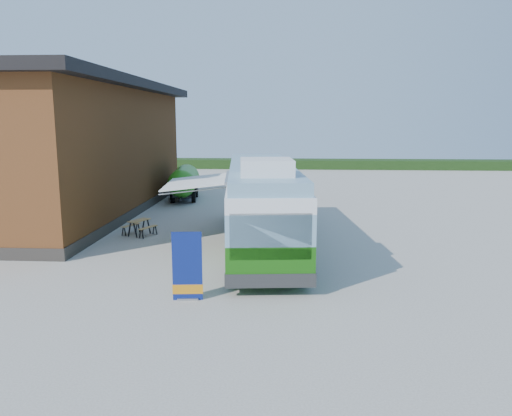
# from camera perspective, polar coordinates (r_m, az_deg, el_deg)

# --- Properties ---
(ground) EXTENTS (100.00, 100.00, 0.00)m
(ground) POSITION_cam_1_polar(r_m,az_deg,el_deg) (18.68, -2.49, -6.46)
(ground) COLOR #BCB7AD
(ground) RESTS_ON ground
(barn) EXTENTS (9.60, 21.20, 7.50)m
(barn) POSITION_cam_1_polar(r_m,az_deg,el_deg) (30.50, -20.60, 6.16)
(barn) COLOR brown
(barn) RESTS_ON ground
(hedge) EXTENTS (40.00, 3.00, 1.00)m
(hedge) POSITION_cam_1_polar(r_m,az_deg,el_deg) (56.35, 9.77, 4.97)
(hedge) COLOR #264419
(hedge) RESTS_ON ground
(bus) EXTENTS (4.02, 13.26, 4.01)m
(bus) POSITION_cam_1_polar(r_m,az_deg,el_deg) (21.02, 0.57, 0.76)
(bus) COLOR #207413
(bus) RESTS_ON ground
(awning) EXTENTS (3.06, 4.49, 0.52)m
(awning) POSITION_cam_1_polar(r_m,az_deg,el_deg) (20.96, -6.24, 3.47)
(awning) COLOR white
(awning) RESTS_ON ground
(banner) EXTENTS (0.90, 0.24, 2.08)m
(banner) POSITION_cam_1_polar(r_m,az_deg,el_deg) (15.00, -7.85, -7.31)
(banner) COLOR navy
(banner) RESTS_ON ground
(picnic_table) EXTENTS (1.63, 1.56, 0.73)m
(picnic_table) POSITION_cam_1_polar(r_m,az_deg,el_deg) (23.83, -13.21, -1.77)
(picnic_table) COLOR tan
(picnic_table) RESTS_ON ground
(person_a) EXTENTS (0.75, 0.69, 1.73)m
(person_a) POSITION_cam_1_polar(r_m,az_deg,el_deg) (28.69, -1.21, 1.12)
(person_a) COLOR #999999
(person_a) RESTS_ON ground
(person_b) EXTENTS (0.73, 0.87, 1.62)m
(person_b) POSITION_cam_1_polar(r_m,az_deg,el_deg) (25.70, -3.00, -0.06)
(person_b) COLOR #999999
(person_b) RESTS_ON ground
(slurry_tanker) EXTENTS (2.22, 5.99, 2.22)m
(slurry_tanker) POSITION_cam_1_polar(r_m,az_deg,el_deg) (33.84, -8.20, 3.08)
(slurry_tanker) COLOR #2D901A
(slurry_tanker) RESTS_ON ground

